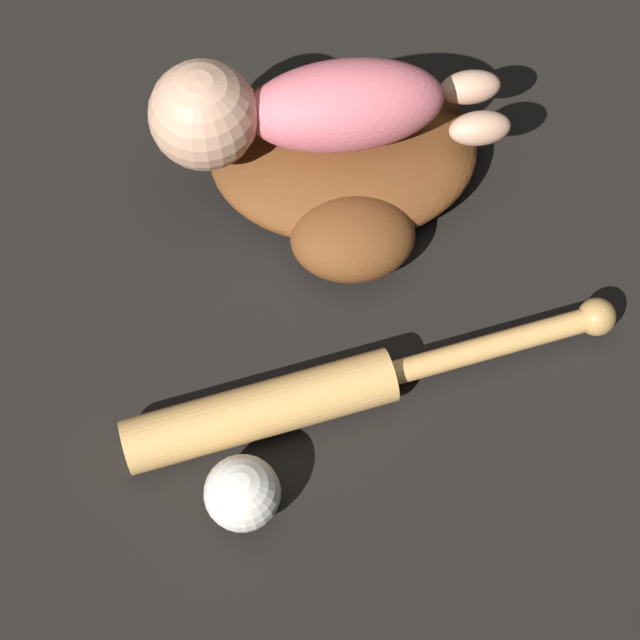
{
  "coord_description": "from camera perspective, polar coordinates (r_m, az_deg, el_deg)",
  "views": [
    {
      "loc": [
        0.32,
        0.66,
        1.08
      ],
      "look_at": [
        0.13,
        0.22,
        0.07
      ],
      "focal_mm": 60.0,
      "sensor_mm": 36.0,
      "label": 1
    }
  ],
  "objects": [
    {
      "name": "ground_plane",
      "position": [
        1.31,
        1.6,
        8.98
      ],
      "size": [
        6.0,
        6.0,
        0.0
      ],
      "primitive_type": "plane",
      "color": "black"
    },
    {
      "name": "baseball_glove",
      "position": [
        1.25,
        1.35,
        8.25
      ],
      "size": [
        0.37,
        0.35,
        0.08
      ],
      "color": "brown",
      "rests_on": "ground"
    },
    {
      "name": "baseball",
      "position": [
        1.09,
        -4.16,
        -9.2
      ],
      "size": [
        0.08,
        0.08,
        0.08
      ],
      "color": "silver",
      "rests_on": "ground"
    },
    {
      "name": "baseball_bat",
      "position": [
        1.13,
        -0.35,
        -4.06
      ],
      "size": [
        0.55,
        0.11,
        0.06
      ],
      "color": "tan",
      "rests_on": "ground"
    },
    {
      "name": "baby_figure",
      "position": [
        1.18,
        -1.39,
        11.16
      ],
      "size": [
        0.4,
        0.19,
        0.12
      ],
      "color": "#D16670",
      "rests_on": "baseball_glove"
    }
  ]
}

